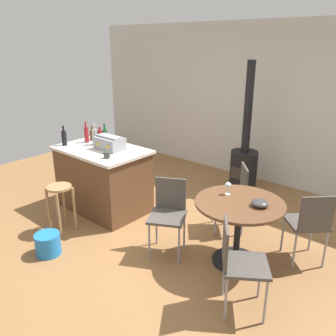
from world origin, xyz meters
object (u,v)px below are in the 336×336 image
Objects in this scene: folding_chair_far at (234,192)px; bottle_5 at (92,135)px; wine_glass at (228,185)px; plastic_bucket at (48,244)px; folding_chair_near at (309,222)px; wood_stove at (244,161)px; wooden_stool at (60,199)px; dining_table at (239,217)px; bottle_1 at (86,134)px; toolbox at (110,143)px; cup_0 at (102,139)px; folding_chair_right at (238,260)px; bottle_0 at (95,136)px; bottle_3 at (64,138)px; folding_chair_left at (169,211)px; bottle_6 at (94,133)px; bottle_2 at (105,137)px; serving_bowl at (260,203)px; bottle_4 at (100,135)px; kitchen_island at (103,179)px.

bottle_5 is (-2.21, -0.51, 0.49)m from folding_chair_far.
wine_glass is 2.19m from plastic_bucket.
wood_stove reaches higher than folding_chair_near.
folding_chair_near reaches higher than wooden_stool.
wood_stove is (-0.95, 1.84, -0.06)m from dining_table.
dining_table is 2.64m from bottle_1.
toolbox reaches higher than cup_0.
wooden_stool is 1.26m from bottle_5.
bottle_5 is at bearing 165.83° from folding_chair_right.
bottle_0 reaches higher than bottle_5.
folding_chair_right is 3.08m from bottle_1.
bottle_3 is (-0.67, -0.29, 0.02)m from toolbox.
folding_chair_left is 6.10× the size of wine_glass.
bottle_2 is at bearing -16.39° from bottle_6.
plastic_bucket is at bearing -138.07° from wine_glass.
serving_bowl is at bearing 2.03° from toolbox.
wine_glass is (-0.80, -0.40, 0.34)m from folding_chair_near.
bottle_0 reaches higher than toolbox.
bottle_4 reaches higher than folding_chair_far.
bottle_6 is at bearing 163.61° from bottle_2.
bottle_5 is (-0.03, 0.13, -0.04)m from bottle_1.
bottle_3 is (-3.31, -0.81, 0.53)m from folding_chair_near.
bottle_3 reaches higher than folding_chair_far.
wood_stove is at bearing 113.20° from wine_glass.
wine_glass is 0.49× the size of plastic_bucket.
bottle_1 is at bearing 177.86° from toolbox.
wine_glass is (1.87, 0.96, 0.40)m from wooden_stool.
bottle_2 reaches higher than bottle_3.
folding_chair_near is 4.82× the size of serving_bowl.
plastic_bucket is at bearing -62.56° from bottle_0.
bottle_0 is at bearing -29.04° from bottle_5.
kitchen_island reaches higher than wooden_stool.
kitchen_island is at bearing -29.08° from bottle_6.
folding_chair_far is 3.05× the size of bottle_3.
folding_chair_far is at bearing 17.59° from bottle_0.
dining_table is 0.36m from wine_glass.
bottle_2 is at bearing 177.96° from dining_table.
folding_chair_left is 1.84m from cup_0.
wine_glass is at bearing -0.53° from bottle_5.
bottle_2 is (0.12, 0.10, -0.00)m from bottle_0.
wooden_stool reaches higher than plastic_bucket.
bottle_0 is (-0.33, 0.86, 0.60)m from wooden_stool.
folding_chair_right is at bearing -52.05° from wine_glass.
bottle_1 reaches higher than dining_table.
folding_chair_left is 1.03m from serving_bowl.
toolbox reaches higher than folding_chair_right.
toolbox is at bearing 20.24° from kitchen_island.
folding_chair_left is 3.01× the size of plastic_bucket.
bottle_0 is at bearing -162.41° from folding_chair_far.
kitchen_island is 2.83m from folding_chair_near.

